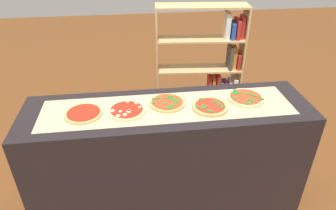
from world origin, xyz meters
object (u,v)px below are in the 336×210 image
(bookshelf, at_px, (211,71))
(pizza_spinach_4, at_px, (246,98))
(pizza_mushroom_1, at_px, (127,110))
(pizza_plain_0, at_px, (84,113))
(pizza_spinach_3, at_px, (210,107))
(pizza_spinach_2, at_px, (167,103))

(bookshelf, bearing_deg, pizza_spinach_4, -92.37)
(pizza_mushroom_1, xyz_separation_m, bookshelf, (0.90, 1.16, -0.30))
(pizza_plain_0, relative_size, bookshelf, 0.19)
(pizza_spinach_3, xyz_separation_m, bookshelf, (0.33, 1.19, -0.30))
(pizza_spinach_2, xyz_separation_m, pizza_spinach_4, (0.57, -0.01, 0.00))
(pizza_plain_0, xyz_separation_m, pizza_spinach_2, (0.57, 0.06, 0.00))
(pizza_mushroom_1, xyz_separation_m, pizza_spinach_2, (0.28, 0.06, 0.00))
(pizza_plain_0, xyz_separation_m, bookshelf, (1.18, 1.16, -0.30))
(pizza_plain_0, bearing_deg, pizza_spinach_4, 2.80)
(pizza_plain_0, bearing_deg, bookshelf, 44.55)
(pizza_mushroom_1, xyz_separation_m, pizza_spinach_4, (0.85, 0.05, 0.00))
(pizza_mushroom_1, xyz_separation_m, pizza_spinach_3, (0.57, -0.03, 0.00))
(pizza_mushroom_1, height_order, pizza_spinach_3, pizza_spinach_3)
(pizza_mushroom_1, relative_size, pizza_spinach_3, 1.05)
(pizza_spinach_3, distance_m, pizza_spinach_4, 0.30)
(pizza_spinach_2, distance_m, pizza_spinach_4, 0.57)
(pizza_spinach_2, bearing_deg, pizza_plain_0, -173.73)
(pizza_spinach_4, xyz_separation_m, bookshelf, (0.05, 1.10, -0.30))
(pizza_mushroom_1, distance_m, bookshelf, 1.49)
(pizza_plain_0, height_order, bookshelf, bookshelf)
(pizza_mushroom_1, bearing_deg, pizza_spinach_4, 3.68)
(pizza_spinach_2, bearing_deg, bookshelf, 60.88)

